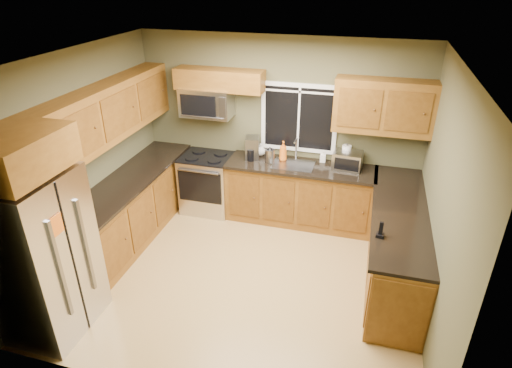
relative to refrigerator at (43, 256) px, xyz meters
The scene contains 29 objects.
floor 2.35m from the refrigerator, 36.78° to the left, with size 4.20×4.20×0.00m, color #A88349.
ceiling 2.82m from the refrigerator, 36.78° to the left, with size 4.20×4.20×0.00m, color white.
back_wall 3.58m from the refrigerator, 60.71° to the left, with size 4.20×4.20×0.00m, color #4F4D31.
front_wall 1.86m from the refrigerator, 16.04° to the right, with size 4.20×4.20×0.00m, color #4F4D31.
left_wall 1.42m from the refrigerator, 105.52° to the left, with size 3.60×3.60×0.00m, color #4F4D31.
right_wall 4.08m from the refrigerator, 18.71° to the left, with size 3.60×3.60×0.00m, color #4F4D31.
window 3.75m from the refrigerator, 56.52° to the left, with size 1.12×0.03×1.02m.
base_cabinets_left 1.83m from the refrigerator, 91.97° to the left, with size 0.60×2.65×0.90m, color brown.
countertop_left 1.78m from the refrigerator, 91.16° to the left, with size 0.65×2.65×0.04m, color black.
base_cabinets_back 3.56m from the refrigerator, 52.43° to the left, with size 2.17×0.60×0.90m, color brown.
countertop_back 3.51m from the refrigerator, 52.18° to the left, with size 2.17×0.65×0.04m, color black.
base_cabinets_peninsula 4.02m from the refrigerator, 27.50° to the left, with size 0.60×2.52×0.90m.
countertop_peninsula 3.97m from the refrigerator, 27.77° to the left, with size 0.65×2.50×0.04m, color black.
upper_cabinets_left 2.03m from the refrigerator, 96.30° to the left, with size 0.33×2.65×0.72m, color brown.
upper_cabinets_back_left 3.28m from the refrigerator, 73.15° to the left, with size 1.30×0.33×0.30m, color brown.
upper_cabinets_back_right 4.44m from the refrigerator, 42.62° to the left, with size 1.30×0.33×0.72m, color brown.
upper_cabinet_over_fridge 1.13m from the refrigerator, behind, with size 0.72×0.90×0.38m, color brown.
refrigerator is the anchor object (origin of this frame).
range 2.89m from the refrigerator, 76.03° to the left, with size 0.76×0.69×0.94m.
microwave 3.10m from the refrigerator, 76.66° to the left, with size 0.76×0.41×0.42m.
sink 3.46m from the refrigerator, 53.87° to the left, with size 0.60×0.42×0.36m.
toaster_oven 4.01m from the refrigerator, 45.61° to the left, with size 0.43×0.34×0.25m.
coffee_maker 3.18m from the refrigerator, 63.87° to the left, with size 0.25×0.30×0.33m.
kettle 3.24m from the refrigerator, 58.59° to the left, with size 0.15×0.15×0.25m.
paper_towel_roll 4.07m from the refrigerator, 47.11° to the left, with size 0.15×0.15×0.33m.
soap_bottle_a 3.45m from the refrigerator, 57.33° to the left, with size 0.11×0.12×0.30m, color orange.
soap_bottle_b 3.87m from the refrigerator, 50.89° to the left, with size 0.08×0.08×0.18m, color white.
soap_bottle_c 3.35m from the refrigerator, 63.60° to the left, with size 0.14×0.14×0.18m, color white.
cordless_phone 3.50m from the refrigerator, 20.15° to the left, with size 0.09×0.09×0.18m.
Camera 1 is at (1.28, -4.12, 3.53)m, focal length 30.00 mm.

